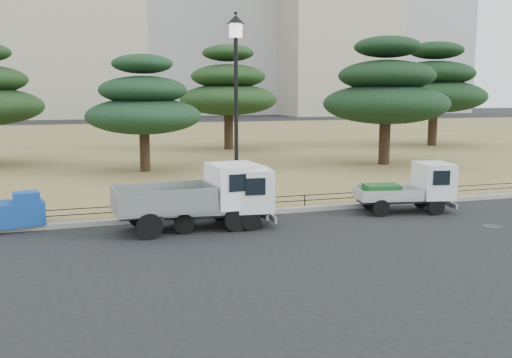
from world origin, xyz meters
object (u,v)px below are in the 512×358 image
object	(u,v)px
tarp_pile	(18,211)
truck_kei_rear	(411,188)
truck_large	(198,194)
street_lamp	(236,80)
truck_kei_front	(226,198)

from	to	relation	value
tarp_pile	truck_kei_rear	bearing A→B (deg)	-6.22
truck_large	street_lamp	bearing A→B (deg)	40.77
truck_large	truck_kei_rear	distance (m)	7.39
truck_kei_front	street_lamp	world-z (taller)	street_lamp
truck_kei_rear	street_lamp	bearing A→B (deg)	176.66
truck_kei_front	truck_kei_rear	size ratio (longest dim) A/B	1.02
truck_large	truck_kei_front	size ratio (longest dim) A/B	1.28
street_lamp	tarp_pile	distance (m)	7.80
truck_large	truck_kei_front	world-z (taller)	truck_large
street_lamp	truck_kei_front	bearing A→B (deg)	-115.92
truck_kei_front	tarp_pile	xyz separation A→B (m)	(-5.96, 1.56, -0.33)
street_lamp	tarp_pile	bearing A→B (deg)	-179.21
truck_kei_rear	truck_large	bearing A→B (deg)	-168.06
truck_large	tarp_pile	world-z (taller)	truck_large
truck_large	street_lamp	xyz separation A→B (m)	(1.65, 1.59, 3.37)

